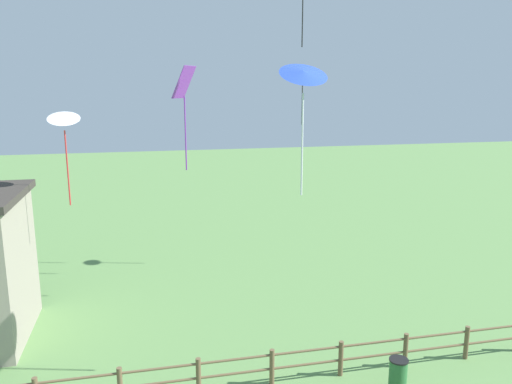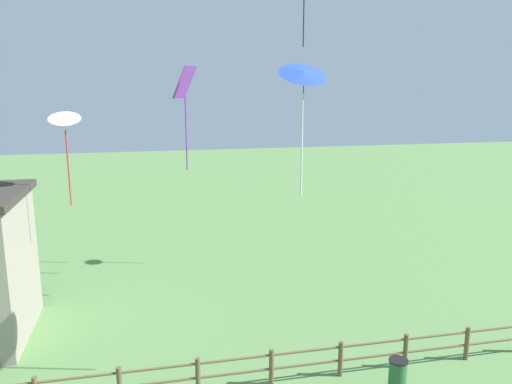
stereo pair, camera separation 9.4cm
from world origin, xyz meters
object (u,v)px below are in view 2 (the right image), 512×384
Objects in this scene: trash_bin at (398,376)px; kite_orange_delta at (304,77)px; kite_purple_streamer at (185,94)px; kite_blue_delta at (303,76)px; kite_white_delta at (65,121)px.

trash_bin is 12.87m from kite_orange_delta.
kite_purple_streamer is 6.58m from kite_blue_delta.
kite_blue_delta is 9.07m from kite_orange_delta.
kite_orange_delta reaches higher than kite_white_delta.
kite_white_delta is 10.13m from kite_orange_delta.
kite_purple_streamer is 1.08× the size of kite_blue_delta.
kite_orange_delta is (2.79, 8.63, 0.15)m from kite_blue_delta.
kite_white_delta is at bearing 142.34° from kite_blue_delta.
kite_white_delta is 4.25m from kite_purple_streamer.
trash_bin is 0.27× the size of kite_blue_delta.
trash_bin is at bearing -35.60° from kite_white_delta.
kite_white_delta is at bearing -159.19° from kite_orange_delta.
kite_blue_delta is (-2.41, 1.36, 7.95)m from trash_bin.
kite_blue_delta is at bearing -37.66° from kite_white_delta.
kite_white_delta is (-8.98, 6.43, 6.58)m from trash_bin.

